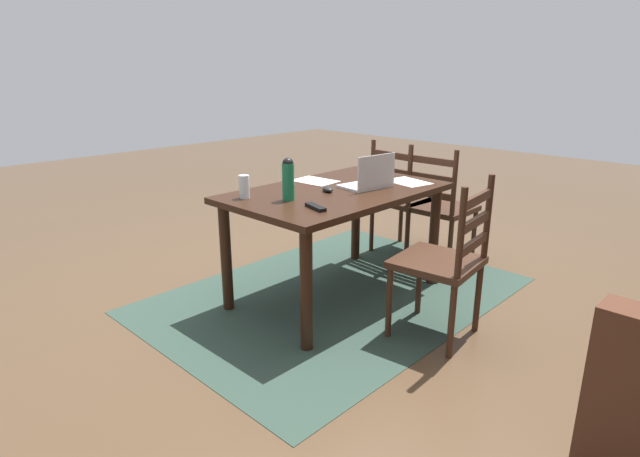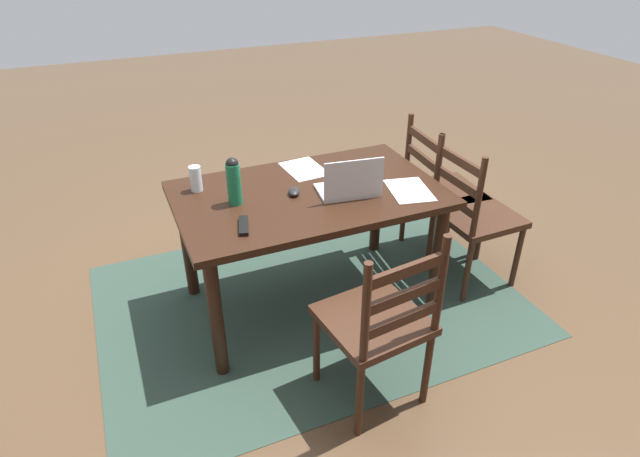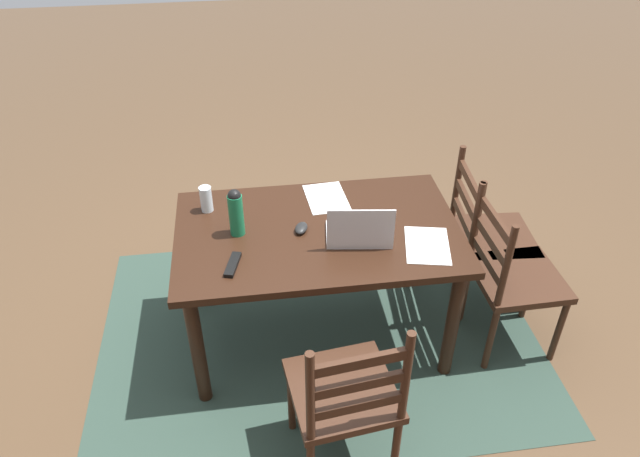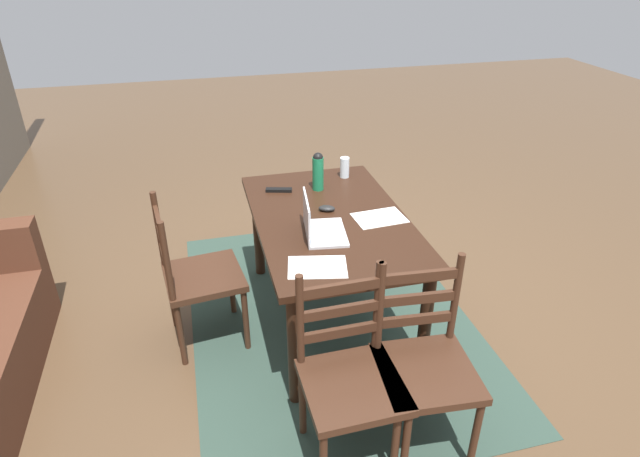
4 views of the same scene
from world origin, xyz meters
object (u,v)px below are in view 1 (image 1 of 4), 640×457
object	(u,v)px
dining_table	(336,205)
laptop	(370,179)
chair_left_near	(402,200)
tv_remote	(316,207)
water_bottle	(288,178)
chair_left_far	(440,208)
drinking_glass	(244,187)
computer_mouse	(328,189)
chair_far_head	(444,262)

from	to	relation	value
dining_table	laptop	world-z (taller)	laptop
chair_left_near	tv_remote	xyz separation A→B (m)	(1.44, 0.41, 0.29)
chair_left_near	water_bottle	xyz separation A→B (m)	(1.41, 0.16, 0.42)
tv_remote	chair_left_far	bearing A→B (deg)	17.46
chair_left_far	chair_left_near	xyz separation A→B (m)	(-0.00, -0.36, 0.00)
drinking_glass	computer_mouse	bearing A→B (deg)	151.82
tv_remote	dining_table	bearing A→B (deg)	43.56
chair_left_near	chair_far_head	bearing A→B (deg)	44.76
chair_left_far	water_bottle	size ratio (longest dim) A/B	3.73
chair_far_head	chair_left_near	xyz separation A→B (m)	(-1.00, -0.99, 0.00)
laptop	tv_remote	xyz separation A→B (m)	(0.62, 0.11, -0.05)
chair_far_head	water_bottle	bearing A→B (deg)	-64.15
drinking_glass	computer_mouse	xyz separation A→B (m)	(-0.47, 0.25, -0.05)
computer_mouse	drinking_glass	bearing A→B (deg)	-7.63
chair_far_head	tv_remote	xyz separation A→B (m)	(0.44, -0.58, 0.29)
chair_left_far	drinking_glass	distance (m)	1.66
water_bottle	drinking_glass	distance (m)	0.28
dining_table	chair_far_head	world-z (taller)	chair_far_head
chair_far_head	drinking_glass	distance (m)	1.25
laptop	chair_far_head	bearing A→B (deg)	75.23
chair_left_far	laptop	xyz separation A→B (m)	(0.82, -0.05, 0.34)
dining_table	drinking_glass	xyz separation A→B (m)	(0.55, -0.25, 0.17)
dining_table	water_bottle	distance (m)	0.46
water_bottle	computer_mouse	size ratio (longest dim) A/B	2.55
chair_left_near	water_bottle	bearing A→B (deg)	6.32
chair_left_far	water_bottle	bearing A→B (deg)	-8.16
chair_far_head	water_bottle	size ratio (longest dim) A/B	3.73
laptop	chair_left_near	bearing A→B (deg)	-159.58
chair_left_far	tv_remote	xyz separation A→B (m)	(1.44, 0.05, 0.29)
water_bottle	tv_remote	xyz separation A→B (m)	(0.03, 0.26, -0.12)
dining_table	laptop	size ratio (longest dim) A/B	4.14
chair_far_head	chair_left_near	distance (m)	1.41
dining_table	chair_far_head	bearing A→B (deg)	90.35
laptop	computer_mouse	xyz separation A→B (m)	(0.27, -0.13, -0.04)
tv_remote	chair_far_head	bearing A→B (deg)	-37.78
computer_mouse	chair_left_near	bearing A→B (deg)	-150.07
chair_left_far	drinking_glass	world-z (taller)	chair_left_far
chair_left_far	chair_left_near	size ratio (longest dim) A/B	1.00
chair_far_head	tv_remote	distance (m)	0.78
chair_left_far	chair_far_head	world-z (taller)	same
chair_left_far	tv_remote	distance (m)	1.47
water_bottle	chair_left_near	bearing A→B (deg)	-173.68
water_bottle	computer_mouse	bearing A→B (deg)	175.60
computer_mouse	tv_remote	xyz separation A→B (m)	(0.35, 0.23, -0.01)
chair_left_far	chair_far_head	distance (m)	1.19
dining_table	laptop	distance (m)	0.27
dining_table	drinking_glass	distance (m)	0.63
chair_far_head	computer_mouse	size ratio (longest dim) A/B	9.50
chair_far_head	chair_left_far	bearing A→B (deg)	-147.60
chair_left_near	laptop	bearing A→B (deg)	20.42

